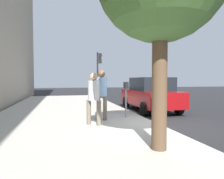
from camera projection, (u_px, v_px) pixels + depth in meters
name	position (u px, v px, depth m)	size (l,w,h in m)	color
ground_plane	(158.00, 128.00, 7.08)	(80.00, 80.00, 0.00)	#232326
sidewalk_slab	(68.00, 131.00, 6.37)	(28.00, 6.00, 0.15)	#B7B2A8
parking_meter	(126.00, 92.00, 8.22)	(0.36, 0.12, 1.41)	gray
pedestrian_at_meter	(102.00, 90.00, 7.75)	(0.51, 0.41, 1.86)	#726656
pedestrian_bystander	(94.00, 95.00, 6.79)	(0.37, 0.45, 1.72)	#726656
parked_sedan_near	(150.00, 94.00, 10.93)	(4.41, 1.99, 1.77)	maroon
traffic_signal	(99.00, 68.00, 15.76)	(0.24, 0.44, 3.60)	black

